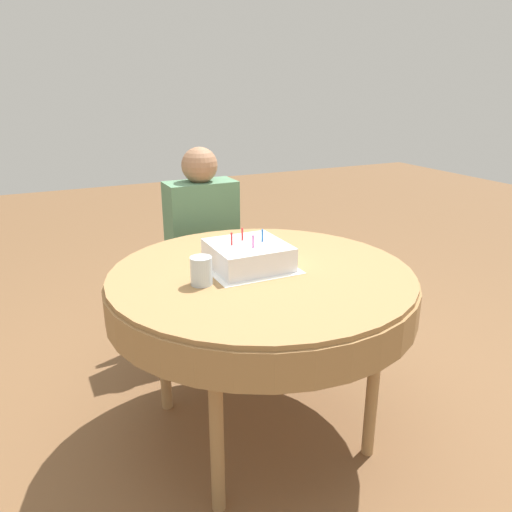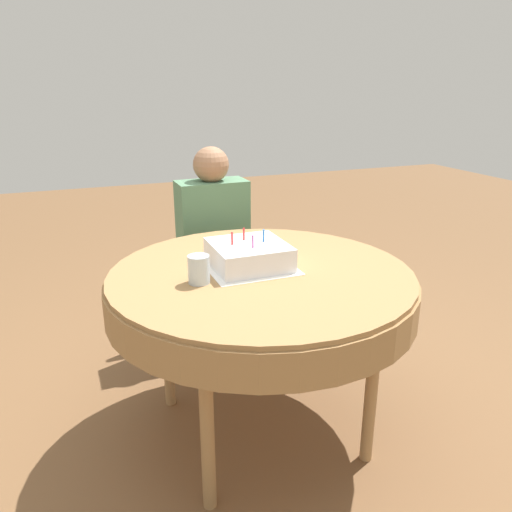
# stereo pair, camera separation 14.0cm
# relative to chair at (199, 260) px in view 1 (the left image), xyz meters

# --- Properties ---
(ground_plane) EXTENTS (12.00, 12.00, 0.00)m
(ground_plane) POSITION_rel_chair_xyz_m (-0.06, -0.94, -0.49)
(ground_plane) COLOR brown
(dining_table) EXTENTS (1.24, 1.24, 0.76)m
(dining_table) POSITION_rel_chair_xyz_m (-0.06, -0.94, 0.18)
(dining_table) COLOR #9E7547
(dining_table) RESTS_ON ground_plane
(chair) EXTENTS (0.37, 0.37, 0.92)m
(chair) POSITION_rel_chair_xyz_m (0.00, 0.00, 0.00)
(chair) COLOR brown
(chair) RESTS_ON ground_plane
(person) EXTENTS (0.39, 0.29, 1.16)m
(person) POSITION_rel_chair_xyz_m (0.00, -0.09, 0.20)
(person) COLOR #9E7051
(person) RESTS_ON ground_plane
(napkin) EXTENTS (0.35, 0.35, 0.00)m
(napkin) POSITION_rel_chair_xyz_m (-0.09, -0.87, 0.27)
(napkin) COLOR white
(napkin) RESTS_ON dining_table
(birthday_cake) EXTENTS (0.30, 0.30, 0.15)m
(birthday_cake) POSITION_rel_chair_xyz_m (-0.09, -0.87, 0.32)
(birthday_cake) COLOR white
(birthday_cake) RESTS_ON dining_table
(drinking_glass) EXTENTS (0.08, 0.08, 0.11)m
(drinking_glass) POSITION_rel_chair_xyz_m (-0.32, -0.97, 0.32)
(drinking_glass) COLOR silver
(drinking_glass) RESTS_ON dining_table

